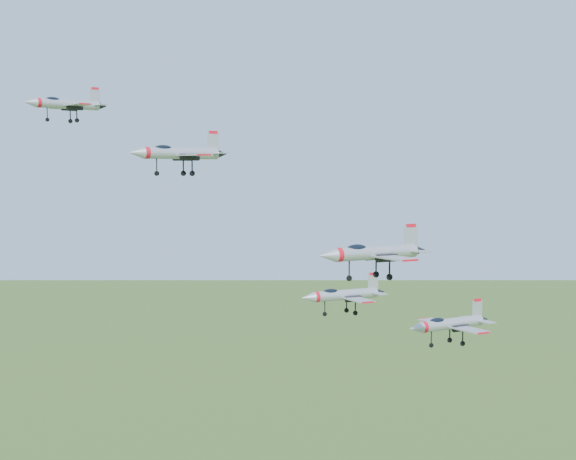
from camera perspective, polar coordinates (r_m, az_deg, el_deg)
jet_lead at (r=99.80m, az=-15.55°, el=8.63°), size 10.47×8.71×2.80m
jet_left_high at (r=92.80m, az=-7.81°, el=5.45°), size 12.49×10.27×3.35m
jet_right_high at (r=83.84m, az=6.05°, el=-1.60°), size 13.50×11.16×3.61m
jet_left_low at (r=116.66m, az=3.94°, el=-4.61°), size 14.01×11.65×3.74m
jet_right_low at (r=105.11m, az=11.37°, el=-6.55°), size 13.38×11.01×3.58m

